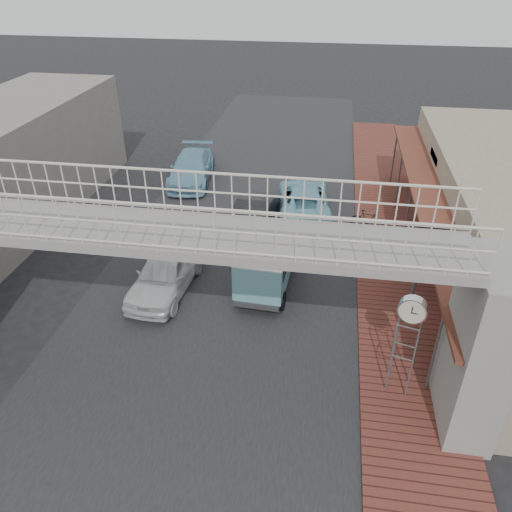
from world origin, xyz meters
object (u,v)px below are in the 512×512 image
(motorcycle_near, at_px, (365,240))
(street_clock, at_px, (412,314))
(angkot_van, at_px, (267,259))
(angkot_curb, at_px, (304,199))
(dark_sedan, at_px, (252,218))
(motorcycle_far, at_px, (367,220))
(angkot_far, at_px, (191,168))
(arrow_sign, at_px, (449,244))
(white_hatchback, at_px, (166,272))

(motorcycle_near, height_order, street_clock, street_clock)
(angkot_van, xyz_separation_m, motorcycle_near, (3.69, 3.15, -0.66))
(angkot_curb, distance_m, street_clock, 11.72)
(dark_sedan, relative_size, motorcycle_far, 2.90)
(angkot_far, bearing_deg, arrow_sign, -47.21)
(angkot_van, bearing_deg, angkot_far, 123.76)
(white_hatchback, bearing_deg, motorcycle_near, 32.19)
(angkot_far, bearing_deg, motorcycle_near, -40.32)
(angkot_van, height_order, street_clock, street_clock)
(dark_sedan, xyz_separation_m, angkot_far, (-4.24, 5.31, 0.01))
(angkot_van, height_order, motorcycle_near, angkot_van)
(angkot_far, relative_size, motorcycle_far, 3.35)
(angkot_curb, xyz_separation_m, angkot_van, (-0.89, -6.46, 0.51))
(white_hatchback, bearing_deg, angkot_far, 104.15)
(arrow_sign, bearing_deg, white_hatchback, -167.74)
(angkot_far, relative_size, motorcycle_near, 2.96)
(angkot_far, bearing_deg, street_clock, -60.61)
(white_hatchback, bearing_deg, motorcycle_far, 41.50)
(motorcycle_near, bearing_deg, motorcycle_far, 3.47)
(white_hatchback, relative_size, arrow_sign, 1.36)
(white_hatchback, xyz_separation_m, arrow_sign, (9.69, 0.13, 2.01))
(dark_sedan, relative_size, angkot_curb, 0.88)
(angkot_van, xyz_separation_m, street_clock, (4.46, -4.53, 1.51))
(angkot_curb, bearing_deg, angkot_van, 75.32)
(motorcycle_far, xyz_separation_m, arrow_sign, (2.17, -5.63, 2.21))
(white_hatchback, relative_size, motorcycle_near, 2.58)
(motorcycle_far, height_order, arrow_sign, arrow_sign)
(angkot_curb, height_order, arrow_sign, arrow_sign)
(angkot_van, bearing_deg, dark_sedan, 110.25)
(angkot_van, distance_m, street_clock, 6.53)
(street_clock, bearing_deg, dark_sedan, 138.03)
(angkot_far, xyz_separation_m, street_clock, (9.92, -13.90, 1.98))
(angkot_curb, bearing_deg, arrow_sign, 119.09)
(arrow_sign, bearing_deg, angkot_van, -174.59)
(white_hatchback, relative_size, angkot_van, 1.12)
(street_clock, bearing_deg, angkot_van, 149.12)
(white_hatchback, relative_size, dark_sedan, 1.01)
(street_clock, bearing_deg, motorcycle_near, 110.24)
(angkot_far, height_order, motorcycle_far, angkot_far)
(angkot_far, distance_m, motorcycle_near, 11.07)
(motorcycle_far, bearing_deg, motorcycle_near, -167.47)
(white_hatchback, height_order, motorcycle_near, white_hatchback)
(angkot_far, height_order, angkot_van, angkot_van)
(angkot_curb, xyz_separation_m, street_clock, (3.57, -10.98, 2.02))
(angkot_curb, xyz_separation_m, angkot_far, (-6.35, 2.92, 0.04))
(white_hatchback, xyz_separation_m, motorcycle_near, (7.36, 3.92, -0.21))
(angkot_far, relative_size, arrow_sign, 1.56)
(white_hatchback, height_order, angkot_curb, white_hatchback)
(street_clock, bearing_deg, angkot_curb, 122.54)
(dark_sedan, xyz_separation_m, motorcycle_near, (4.91, -0.91, -0.18))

